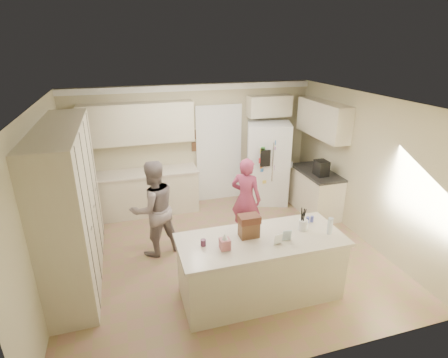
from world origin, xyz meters
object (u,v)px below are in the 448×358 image
object	(u,v)px
teen_girl	(246,199)
coffee_maker	(321,168)
island_base	(260,268)
utensil_crock	(303,225)
dollhouse_body	(249,229)
teen_boy	(154,209)
refrigerator	(268,163)
tissue_box	(225,244)

from	to	relation	value
teen_girl	coffee_maker	bearing A→B (deg)	-130.36
island_base	teen_girl	distance (m)	1.66
utensil_crock	teen_girl	bearing A→B (deg)	100.91
utensil_crock	dollhouse_body	world-z (taller)	dollhouse_body
coffee_maker	teen_boy	bearing A→B (deg)	-173.48
refrigerator	teen_boy	bearing A→B (deg)	-133.40
tissue_box	dollhouse_body	size ratio (longest dim) A/B	0.54
island_base	tissue_box	xyz separation A→B (m)	(-0.55, -0.10, 0.56)
tissue_box	island_base	bearing A→B (deg)	10.30
refrigerator	island_base	size ratio (longest dim) A/B	0.82
coffee_maker	teen_girl	xyz separation A→B (m)	(-1.70, -0.31, -0.30)
island_base	teen_boy	xyz separation A→B (m)	(-1.29, 1.52, 0.39)
utensil_crock	island_base	bearing A→B (deg)	-175.60
utensil_crock	tissue_box	xyz separation A→B (m)	(-1.20, -0.15, -0.00)
coffee_maker	tissue_box	bearing A→B (deg)	-142.43
island_base	teen_boy	world-z (taller)	teen_boy
island_base	teen_boy	distance (m)	2.03
dollhouse_body	coffee_maker	bearing A→B (deg)	39.29
dollhouse_body	teen_girl	size ratio (longest dim) A/B	0.17
teen_girl	refrigerator	bearing A→B (deg)	-87.47
utensil_crock	teen_boy	world-z (taller)	teen_boy
coffee_maker	dollhouse_body	distance (m)	2.84
island_base	dollhouse_body	xyz separation A→B (m)	(-0.15, 0.10, 0.60)
refrigerator	teen_boy	size ratio (longest dim) A/B	1.08
dollhouse_body	teen_girl	bearing A→B (deg)	71.27
teen_girl	utensil_crock	bearing A→B (deg)	140.07
refrigerator	dollhouse_body	xyz separation A→B (m)	(-1.49, -2.81, 0.14)
refrigerator	dollhouse_body	distance (m)	3.19
utensil_crock	dollhouse_body	distance (m)	0.80
coffee_maker	tissue_box	distance (m)	3.28
coffee_maker	utensil_crock	world-z (taller)	coffee_maker
island_base	tissue_box	distance (m)	0.79
tissue_box	teen_boy	size ratio (longest dim) A/B	0.08
coffee_maker	utensil_crock	distance (m)	2.32
coffee_maker	teen_girl	size ratio (longest dim) A/B	0.20
refrigerator	tissue_box	size ratio (longest dim) A/B	12.86
coffee_maker	dollhouse_body	xyz separation A→B (m)	(-2.20, -1.80, -0.03)
tissue_box	dollhouse_body	xyz separation A→B (m)	(0.40, 0.20, 0.04)
coffee_maker	island_base	world-z (taller)	coffee_maker
utensil_crock	tissue_box	size ratio (longest dim) A/B	1.07
coffee_maker	teen_girl	bearing A→B (deg)	-169.51
utensil_crock	teen_girl	xyz separation A→B (m)	(-0.30, 1.54, -0.23)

